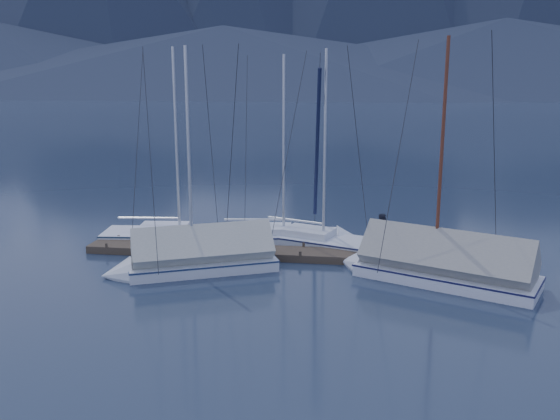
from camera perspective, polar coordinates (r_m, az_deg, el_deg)
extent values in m
plane|color=#172134|center=(25.13, -0.66, -5.89)|extent=(1000.00, 1000.00, 0.00)
cone|color=#475675|center=(519.15, -23.47, 18.01)|extent=(308.00, 308.00, 130.00)
cone|color=#192133|center=(327.95, -4.04, 19.15)|extent=(171.00, 171.00, 90.00)
cone|color=#192133|center=(271.21, -5.43, 14.13)|extent=(416.00, 416.00, 30.00)
cone|color=#192133|center=(274.47, 20.76, 13.58)|extent=(390.00, 390.00, 32.00)
cube|color=#382D23|center=(26.97, 0.00, -4.21)|extent=(18.00, 1.50, 0.34)
cube|color=black|center=(28.49, -12.06, -4.03)|extent=(3.00, 1.30, 0.30)
cube|color=black|center=(27.03, 0.00, -4.66)|extent=(3.00, 1.30, 0.30)
cube|color=black|center=(26.87, 12.82, -5.10)|extent=(3.00, 1.30, 0.30)
cylinder|color=#382D23|center=(29.74, -15.25, -2.69)|extent=(0.12, 0.12, 0.35)
cylinder|color=#382D23|center=(28.51, -16.36, -3.42)|extent=(0.12, 0.12, 0.35)
cylinder|color=#382D23|center=(28.69, -9.74, -2.98)|extent=(0.12, 0.12, 0.35)
cylinder|color=#382D23|center=(27.41, -10.64, -3.76)|extent=(0.12, 0.12, 0.35)
cylinder|color=#382D23|center=(27.92, -3.86, -3.26)|extent=(0.12, 0.12, 0.35)
cylinder|color=#382D23|center=(26.61, -4.50, -4.08)|extent=(0.12, 0.12, 0.35)
cylinder|color=#382D23|center=(27.46, 2.28, -3.52)|extent=(0.12, 0.12, 0.35)
cylinder|color=#382D23|center=(26.13, 1.95, -4.37)|extent=(0.12, 0.12, 0.35)
cylinder|color=#382D23|center=(27.32, 8.56, -3.73)|extent=(0.12, 0.12, 0.35)
cylinder|color=#382D23|center=(25.98, 8.56, -4.60)|extent=(0.12, 0.12, 0.35)
cylinder|color=#382D23|center=(27.52, 14.83, -3.91)|extent=(0.12, 0.12, 0.35)
cylinder|color=#382D23|center=(26.19, 15.16, -4.78)|extent=(0.12, 0.12, 0.35)
cube|color=white|center=(30.11, -10.43, -2.69)|extent=(6.87, 2.94, 0.73)
cube|color=white|center=(30.20, -10.40, -3.30)|extent=(5.77, 1.84, 0.33)
cube|color=#182F49|center=(30.03, -10.45, -2.12)|extent=(6.94, 2.97, 0.07)
cone|color=white|center=(29.53, -3.13, -2.80)|extent=(1.45, 2.26, 2.13)
cube|color=white|center=(30.05, -11.09, -1.70)|extent=(2.49, 1.80, 0.33)
cylinder|color=#B2B7BF|center=(29.12, -9.95, 6.46)|extent=(0.13, 0.13, 8.89)
cylinder|color=#B2B7BF|center=(30.11, -12.57, -0.75)|extent=(2.99, 0.43, 0.10)
cylinder|color=#26262B|center=(28.83, -6.68, 6.50)|extent=(0.40, 3.34, 8.90)
cube|color=white|center=(29.50, -0.48, -2.80)|extent=(6.65, 2.98, 0.71)
cube|color=white|center=(29.59, -0.48, -3.40)|extent=(5.57, 1.89, 0.32)
cube|color=#181D49|center=(29.43, -0.48, -2.24)|extent=(6.72, 3.01, 0.06)
cone|color=white|center=(29.66, 6.68, -2.81)|extent=(1.44, 2.19, 2.06)
cube|color=white|center=(29.38, -1.11, -1.83)|extent=(2.43, 1.78, 0.32)
cylinder|color=#B2B7BF|center=(28.61, 0.37, 6.18)|extent=(0.13, 0.13, 8.57)
cylinder|color=#B2B7BF|center=(29.30, -2.58, -0.91)|extent=(2.88, 0.48, 0.10)
cylinder|color=#26262B|center=(28.65, 3.60, 6.16)|extent=(0.46, 3.21, 8.58)
cube|color=silver|center=(28.80, 3.38, -3.21)|extent=(6.93, 4.27, 0.72)
cube|color=silver|center=(28.89, 3.37, -3.83)|extent=(5.67, 3.01, 0.33)
cube|color=#171C47|center=(28.72, 3.39, -2.62)|extent=(7.00, 4.31, 0.07)
cone|color=silver|center=(27.52, 10.58, -4.17)|extent=(1.84, 2.39, 2.11)
cube|color=silver|center=(28.80, 2.80, -2.12)|extent=(2.68, 2.22, 0.33)
cylinder|color=#B2B7BF|center=(27.70, 4.34, 6.17)|extent=(0.13, 0.13, 8.77)
cylinder|color=#B2B7BF|center=(29.00, 1.44, -0.99)|extent=(2.82, 1.08, 0.10)
cylinder|color=#26262B|center=(27.09, 7.55, 5.95)|extent=(1.14, 3.13, 8.78)
cube|color=white|center=(24.68, 15.62, -6.41)|extent=(7.38, 5.04, 0.74)
cube|color=white|center=(24.79, 15.58, -7.14)|extent=(5.98, 3.60, 0.34)
cube|color=#151641|center=(24.58, 15.67, -5.71)|extent=(7.45, 5.09, 0.07)
cone|color=white|center=(25.97, 7.13, -5.06)|extent=(2.08, 2.67, 2.37)
cylinder|color=#592819|center=(23.70, 15.28, 4.96)|extent=(0.13, 0.13, 9.00)
cylinder|color=#592819|center=(24.10, 18.34, -4.44)|extent=(2.92, 1.34, 0.10)
cylinder|color=#26262B|center=(24.25, 11.32, 5.32)|extent=(1.42, 3.23, 9.01)
cube|color=gray|center=(24.43, 15.74, -4.59)|extent=(7.08, 4.94, 2.52)
cube|color=silver|center=(25.41, -7.42, -5.48)|extent=(6.46, 4.50, 0.72)
cube|color=silver|center=(25.52, -7.40, -6.18)|extent=(5.22, 3.23, 0.33)
cube|color=navy|center=(25.32, -7.44, -4.82)|extent=(6.53, 4.55, 0.07)
cone|color=silver|center=(25.18, -15.46, -6.02)|extent=(1.96, 2.40, 2.09)
cylinder|color=#B2B7BF|center=(24.31, -8.76, 5.08)|extent=(0.13, 0.13, 8.73)
cylinder|color=#B2B7BF|center=(25.29, -5.04, -3.11)|extent=(2.55, 1.22, 0.10)
cylinder|color=#26262B|center=(24.17, -12.36, 4.89)|extent=(1.29, 2.82, 8.73)
cube|color=#ADAEA3|center=(25.18, -7.47, -3.76)|extent=(6.20, 4.41, 2.22)
imported|color=black|center=(26.45, 9.88, -2.29)|extent=(0.62, 0.77, 1.84)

